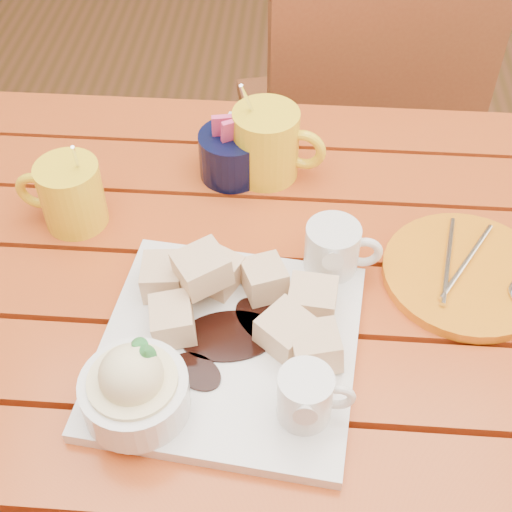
# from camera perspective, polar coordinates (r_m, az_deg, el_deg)

# --- Properties ---
(table) EXTENTS (1.20, 0.79, 0.75)m
(table) POSITION_cam_1_polar(r_m,az_deg,el_deg) (0.94, 0.69, -7.24)
(table) COLOR #AC3916
(table) RESTS_ON ground
(dessert_plate) EXTENTS (0.31, 0.31, 0.11)m
(dessert_plate) POSITION_cam_1_polar(r_m,az_deg,el_deg) (0.77, -3.73, -7.52)
(dessert_plate) COLOR white
(dessert_plate) RESTS_ON table
(coffee_mug_left) EXTENTS (0.12, 0.08, 0.14)m
(coffee_mug_left) POSITION_cam_1_polar(r_m,az_deg,el_deg) (0.94, -14.69, 4.86)
(coffee_mug_left) COLOR yellow
(coffee_mug_left) RESTS_ON table
(coffee_mug_right) EXTENTS (0.13, 0.09, 0.15)m
(coffee_mug_right) POSITION_cam_1_polar(r_m,az_deg,el_deg) (0.99, 0.96, 9.03)
(coffee_mug_right) COLOR yellow
(coffee_mug_right) RESTS_ON table
(cream_pitcher) EXTENTS (0.09, 0.08, 0.08)m
(cream_pitcher) POSITION_cam_1_polar(r_m,az_deg,el_deg) (0.85, 6.22, 0.35)
(cream_pitcher) COLOR white
(cream_pitcher) RESTS_ON table
(sugar_caddy) EXTENTS (0.09, 0.09, 0.10)m
(sugar_caddy) POSITION_cam_1_polar(r_m,az_deg,el_deg) (0.99, -1.96, 8.19)
(sugar_caddy) COLOR black
(sugar_caddy) RESTS_ON table
(orange_saucer) EXTENTS (0.20, 0.20, 0.02)m
(orange_saucer) POSITION_cam_1_polar(r_m,az_deg,el_deg) (0.91, 16.58, -1.40)
(orange_saucer) COLOR orange
(orange_saucer) RESTS_ON table
(chair_far) EXTENTS (0.52, 0.52, 0.90)m
(chair_far) POSITION_cam_1_polar(r_m,az_deg,el_deg) (1.53, 8.12, 10.21)
(chair_far) COLOR brown
(chair_far) RESTS_ON ground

